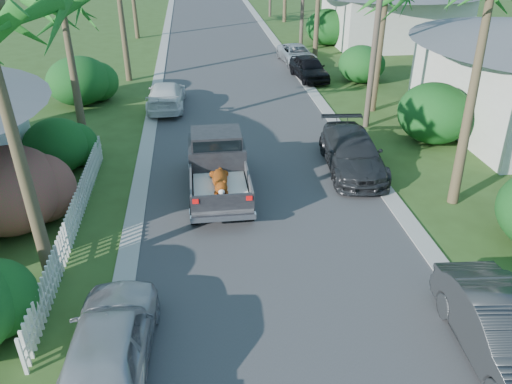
{
  "coord_description": "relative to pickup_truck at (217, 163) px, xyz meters",
  "views": [
    {
      "loc": [
        -2.12,
        -7.91,
        8.41
      ],
      "look_at": [
        -0.54,
        4.79,
        1.4
      ],
      "focal_mm": 35.0,
      "sensor_mm": 36.0,
      "label": 1
    }
  ],
  "objects": [
    {
      "name": "shrub_r_c",
      "position": [
        9.02,
        12.24,
        0.04
      ],
      "size": [
        2.6,
        2.86,
        2.1
      ],
      "primitive_type": "ellipsoid",
      "color": "#154B18",
      "rests_on": "ground"
    },
    {
      "name": "parked_car_rd",
      "position": [
        6.17,
        16.99,
        -0.43
      ],
      "size": [
        2.23,
        4.3,
        1.16
      ],
      "primitive_type": "imported",
      "rotation": [
        0.0,
        0.0,
        0.08
      ],
      "color": "silver",
      "rests_on": "ground"
    },
    {
      "name": "parked_car_rf",
      "position": [
        6.16,
        13.16,
        -0.34
      ],
      "size": [
        1.98,
        4.08,
        1.34
      ],
      "primitive_type": "imported",
      "rotation": [
        0.0,
        0.0,
        0.1
      ],
      "color": "black",
      "rests_on": "ground"
    },
    {
      "name": "utility_pole_b",
      "position": [
        7.12,
        5.24,
        3.59
      ],
      "size": [
        1.6,
        0.26,
        9.0
      ],
      "color": "brown",
      "rests_on": "ground"
    },
    {
      "name": "parked_car_lf",
      "position": [
        -2.08,
        8.98,
        -0.37
      ],
      "size": [
        1.94,
        4.47,
        1.28
      ],
      "primitive_type": "imported",
      "rotation": [
        0.0,
        0.0,
        3.11
      ],
      "color": "white",
      "rests_on": "ground"
    },
    {
      "name": "ground",
      "position": [
        1.52,
        -7.76,
        -1.01
      ],
      "size": [
        120.0,
        120.0,
        0.0
      ],
      "primitive_type": "plane",
      "color": "#314C1C",
      "rests_on": "ground"
    },
    {
      "name": "pickup_truck",
      "position": [
        0.0,
        0.0,
        0.0
      ],
      "size": [
        1.98,
        5.12,
        2.06
      ],
      "color": "black",
      "rests_on": "ground"
    },
    {
      "name": "picket_fence",
      "position": [
        -4.48,
        -2.26,
        -0.51
      ],
      "size": [
        0.1,
        11.0,
        1.0
      ],
      "primitive_type": "cube",
      "color": "white",
      "rests_on": "ground"
    },
    {
      "name": "shrub_l_d",
      "position": [
        -6.48,
        10.24,
        0.19
      ],
      "size": [
        3.2,
        3.52,
        2.4
      ],
      "primitive_type": "ellipsoid",
      "color": "#154B18",
      "rests_on": "ground"
    },
    {
      "name": "curb_right",
      "position": [
        5.82,
        17.24,
        -0.98
      ],
      "size": [
        0.6,
        100.0,
        0.06
      ],
      "primitive_type": "cube",
      "color": "#A5A39E",
      "rests_on": "ground"
    },
    {
      "name": "parked_car_rm",
      "position": [
        5.12,
        0.9,
        -0.3
      ],
      "size": [
        2.35,
        5.0,
        1.41
      ],
      "primitive_type": "imported",
      "rotation": [
        0.0,
        0.0,
        -0.08
      ],
      "color": "#282A2D",
      "rests_on": "ground"
    },
    {
      "name": "shrub_l_c",
      "position": [
        -5.88,
        2.24,
        -0.01
      ],
      "size": [
        2.4,
        2.64,
        2.0
      ],
      "primitive_type": "ellipsoid",
      "color": "#154B18",
      "rests_on": "ground"
    },
    {
      "name": "parked_car_ln",
      "position": [
        -2.68,
        -7.88,
        -0.27
      ],
      "size": [
        1.94,
        4.39,
        1.47
      ],
      "primitive_type": "imported",
      "rotation": [
        0.0,
        0.0,
        3.09
      ],
      "color": "#ADAFB5",
      "rests_on": "ground"
    },
    {
      "name": "shrub_r_d",
      "position": [
        9.52,
        22.24,
        0.29
      ],
      "size": [
        3.2,
        3.52,
        2.6
      ],
      "primitive_type": "ellipsoid",
      "color": "#154B18",
      "rests_on": "ground"
    },
    {
      "name": "house_right_far",
      "position": [
        14.52,
        22.24,
        1.11
      ],
      "size": [
        9.0,
        8.0,
        4.6
      ],
      "color": "silver",
      "rests_on": "ground"
    },
    {
      "name": "shrub_r_b",
      "position": [
        9.32,
        3.24,
        0.24
      ],
      "size": [
        3.0,
        3.3,
        2.5
      ],
      "primitive_type": "ellipsoid",
      "color": "#154B18",
      "rests_on": "ground"
    },
    {
      "name": "road",
      "position": [
        1.52,
        17.24,
        -1.0
      ],
      "size": [
        8.0,
        100.0,
        0.02
      ],
      "primitive_type": "cube",
      "color": "#38383A",
      "rests_on": "ground"
    },
    {
      "name": "parked_car_rn",
      "position": [
        5.56,
        -8.56,
        -0.3
      ],
      "size": [
        1.78,
        4.39,
        1.42
      ],
      "primitive_type": "imported",
      "rotation": [
        0.0,
        0.0,
        -0.07
      ],
      "color": "#2A2D2F",
      "rests_on": "ground"
    },
    {
      "name": "shrub_l_b",
      "position": [
        -6.28,
        -1.76,
        0.29
      ],
      "size": [
        3.0,
        3.3,
        2.6
      ],
      "primitive_type": "ellipsoid",
      "color": "#C61C44",
      "rests_on": "ground"
    },
    {
      "name": "curb_left",
      "position": [
        -2.78,
        17.24,
        -0.98
      ],
      "size": [
        0.6,
        100.0,
        0.06
      ],
      "primitive_type": "cube",
      "color": "#A5A39E",
      "rests_on": "ground"
    }
  ]
}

